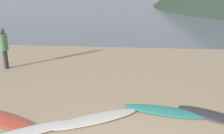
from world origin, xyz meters
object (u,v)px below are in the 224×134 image
at_px(surfboard_1, 33,130).
at_px(surfboard_3, 164,111).
at_px(surfboard_0, 4,120).
at_px(person_1, 4,45).
at_px(surfboard_4, 215,116).
at_px(surfboard_2, 95,119).

relative_size(surfboard_1, surfboard_3, 0.91).
relative_size(surfboard_0, person_1, 1.47).
xyz_separation_m(surfboard_3, surfboard_4, (1.37, -0.19, 0.01)).
height_order(surfboard_4, person_1, person_1).
bearing_deg(surfboard_3, surfboard_2, -149.65).
distance_m(surfboard_0, surfboard_2, 2.45).
bearing_deg(surfboard_2, surfboard_1, 176.09).
height_order(surfboard_1, surfboard_2, surfboard_2).
bearing_deg(surfboard_2, surfboard_0, 157.12).
relative_size(surfboard_4, person_1, 1.18).
distance_m(surfboard_1, surfboard_2, 1.63).
height_order(surfboard_1, surfboard_3, surfboard_1).
bearing_deg(surfboard_0, surfboard_2, 29.82).
relative_size(surfboard_1, person_1, 1.22).
relative_size(surfboard_0, surfboard_4, 1.24).
bearing_deg(surfboard_1, surfboard_2, -5.27).
height_order(surfboard_1, person_1, person_1).
bearing_deg(surfboard_1, person_1, 92.82).
distance_m(surfboard_0, person_1, 4.82).
xyz_separation_m(surfboard_0, surfboard_1, (0.96, -0.43, 0.01)).
relative_size(surfboard_0, surfboard_2, 1.02).
xyz_separation_m(surfboard_2, surfboard_3, (1.92, 0.62, -0.01)).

